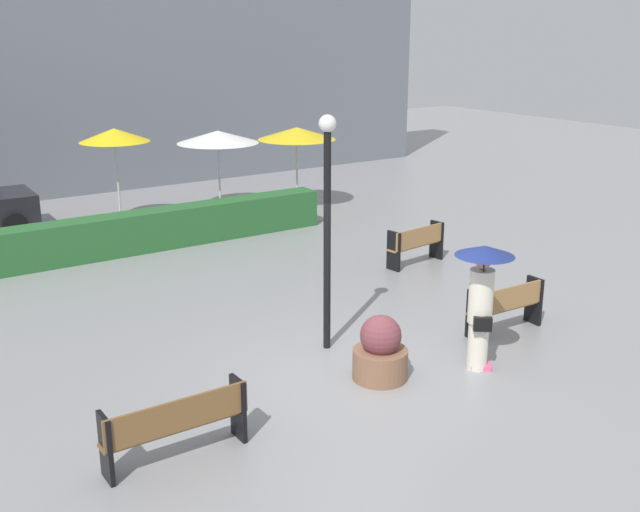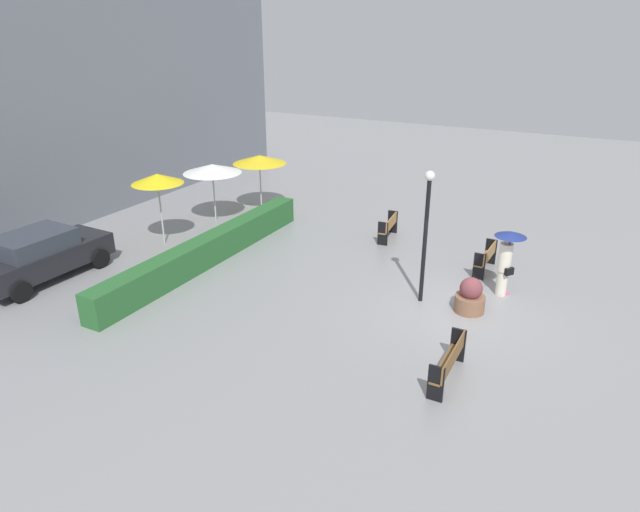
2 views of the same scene
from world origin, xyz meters
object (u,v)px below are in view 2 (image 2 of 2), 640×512
at_px(bench_near_right, 487,257).
at_px(planter_pot, 470,297).
at_px(bench_near_left, 449,361).
at_px(parked_car, 40,255).
at_px(lamp_post, 426,224).
at_px(patio_umbrella_white, 212,169).
at_px(patio_umbrella_yellow, 157,179).
at_px(pedestrian_with_umbrella, 507,255).
at_px(patio_umbrella_yellow_far, 260,159).
at_px(bench_far_right, 389,226).

xyz_separation_m(bench_near_right, planter_pot, (-3.00, -0.21, -0.07)).
bearing_deg(bench_near_left, parked_car, 92.66).
bearing_deg(bench_near_right, parked_car, 119.99).
xyz_separation_m(lamp_post, patio_umbrella_white, (2.96, 9.75, -0.20)).
height_order(lamp_post, parked_car, lamp_post).
height_order(planter_pot, patio_umbrella_yellow, patio_umbrella_yellow).
height_order(patio_umbrella_white, parked_car, patio_umbrella_white).
xyz_separation_m(pedestrian_with_umbrella, patio_umbrella_white, (1.48, 11.78, 0.89)).
bearing_deg(lamp_post, patio_umbrella_yellow_far, 60.34).
relative_size(bench_near_right, lamp_post, 0.41).
bearing_deg(patio_umbrella_yellow_far, parked_car, 166.36).
height_order(bench_near_right, patio_umbrella_yellow_far, patio_umbrella_yellow_far).
height_order(pedestrian_with_umbrella, lamp_post, lamp_post).
height_order(planter_pot, patio_umbrella_yellow_far, patio_umbrella_yellow_far).
xyz_separation_m(pedestrian_with_umbrella, lamp_post, (-1.48, 2.03, 1.10)).
relative_size(pedestrian_with_umbrella, patio_umbrella_white, 0.87).
bearing_deg(pedestrian_with_umbrella, planter_pot, 157.53).
bearing_deg(bench_near_right, patio_umbrella_yellow_far, 78.49).
bearing_deg(bench_far_right, bench_near_right, -108.75).
xyz_separation_m(planter_pot, lamp_post, (-0.01, 1.42, 1.95)).
distance_m(planter_pot, patio_umbrella_yellow_far, 11.62).
relative_size(pedestrian_with_umbrella, patio_umbrella_yellow, 0.78).
distance_m(bench_far_right, pedestrian_with_umbrella, 5.58).
xyz_separation_m(bench_near_right, patio_umbrella_yellow, (-3.00, 11.06, 1.94)).
height_order(bench_near_left, pedestrian_with_umbrella, pedestrian_with_umbrella).
relative_size(bench_far_right, patio_umbrella_white, 0.66).
height_order(pedestrian_with_umbrella, patio_umbrella_yellow, patio_umbrella_yellow).
distance_m(planter_pot, lamp_post, 2.41).
height_order(patio_umbrella_yellow, patio_umbrella_yellow_far, patio_umbrella_yellow).
distance_m(bench_near_right, pedestrian_with_umbrella, 1.90).
bearing_deg(bench_near_left, bench_far_right, 29.94).
xyz_separation_m(bench_near_right, parked_car, (-7.11, 12.33, 0.31)).
bearing_deg(pedestrian_with_umbrella, lamp_post, 126.06).
relative_size(planter_pot, parked_car, 0.24).
distance_m(bench_near_right, patio_umbrella_white, 11.09).
height_order(bench_near_left, parked_car, parked_car).
bearing_deg(bench_near_left, patio_umbrella_white, 60.78).
bearing_deg(planter_pot, patio_umbrella_yellow_far, 63.89).
relative_size(lamp_post, patio_umbrella_yellow_far, 1.62).
bearing_deg(patio_umbrella_white, pedestrian_with_umbrella, -97.16).
bearing_deg(bench_far_right, pedestrian_with_umbrella, -121.09).
bearing_deg(parked_car, bench_near_right, -60.01).
bearing_deg(planter_pot, patio_umbrella_white, 75.20).
xyz_separation_m(bench_near_right, patio_umbrella_yellow_far, (2.06, 10.10, 1.71)).
bearing_deg(patio_umbrella_yellow, parked_car, 162.87).
bearing_deg(pedestrian_with_umbrella, patio_umbrella_white, 82.84).
relative_size(bench_near_right, planter_pot, 1.54).
distance_m(lamp_post, patio_umbrella_yellow, 9.85).
xyz_separation_m(bench_near_right, bench_near_left, (-6.51, -0.61, -0.00)).
bearing_deg(bench_near_left, planter_pot, 6.38).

